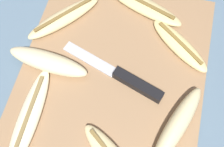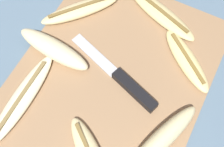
{
  "view_description": "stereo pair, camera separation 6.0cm",
  "coord_description": "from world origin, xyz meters",
  "views": [
    {
      "loc": [
        -0.25,
        -0.06,
        0.57
      ],
      "look_at": [
        0.0,
        0.0,
        0.02
      ],
      "focal_mm": 50.0,
      "sensor_mm": 36.0,
      "label": 1
    },
    {
      "loc": [
        -0.23,
        -0.12,
        0.57
      ],
      "look_at": [
        0.0,
        0.0,
        0.02
      ],
      "focal_mm": 50.0,
      "sensor_mm": 36.0,
      "label": 2
    }
  ],
  "objects": [
    {
      "name": "banana_spotted_left",
      "position": [
        0.17,
        -0.03,
        0.02
      ],
      "size": [
        0.1,
        0.18,
        0.02
      ],
      "rotation": [
        0.0,
        0.0,
        5.95
      ],
      "color": "#DBC684",
      "rests_on": "cutting_board"
    },
    {
      "name": "banana_mellow_near",
      "position": [
        0.1,
        0.13,
        0.02
      ],
      "size": [
        0.16,
        0.14,
        0.02
      ],
      "rotation": [
        0.0,
        0.0,
        0.87
      ],
      "color": "beige",
      "rests_on": "cutting_board"
    },
    {
      "name": "banana_cream_curved",
      "position": [
        -0.01,
        0.13,
        0.03
      ],
      "size": [
        0.06,
        0.17,
        0.03
      ],
      "rotation": [
        0.0,
        0.0,
        3.05
      ],
      "color": "beige",
      "rests_on": "cutting_board"
    },
    {
      "name": "ground_plane",
      "position": [
        0.0,
        0.0,
        0.0
      ],
      "size": [
        4.0,
        4.0,
        0.0
      ],
      "primitive_type": "plane",
      "color": "slate"
    },
    {
      "name": "banana_bright_far",
      "position": [
        -0.12,
        0.13,
        0.02
      ],
      "size": [
        0.2,
        0.04,
        0.02
      ],
      "rotation": [
        0.0,
        0.0,
        4.71
      ],
      "color": "beige",
      "rests_on": "cutting_board"
    },
    {
      "name": "banana_soft_right",
      "position": [
        -0.07,
        -0.14,
        0.03
      ],
      "size": [
        0.17,
        0.09,
        0.04
      ],
      "rotation": [
        0.0,
        0.0,
        4.36
      ],
      "color": "beige",
      "rests_on": "cutting_board"
    },
    {
      "name": "cutting_board",
      "position": [
        0.0,
        0.0,
        0.01
      ],
      "size": [
        0.45,
        0.36,
        0.01
      ],
      "color": "#997551",
      "rests_on": "ground_plane"
    },
    {
      "name": "knife",
      "position": [
        -0.0,
        -0.04,
        0.02
      ],
      "size": [
        0.09,
        0.22,
        0.02
      ],
      "rotation": [
        0.0,
        0.0,
        -0.33
      ],
      "color": "black",
      "rests_on": "cutting_board"
    },
    {
      "name": "banana_golden_short",
      "position": [
        0.09,
        -0.12,
        0.02
      ],
      "size": [
        0.12,
        0.14,
        0.02
      ],
      "rotation": [
        0.0,
        0.0,
        2.48
      ],
      "color": "#EDD689",
      "rests_on": "cutting_board"
    }
  ]
}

